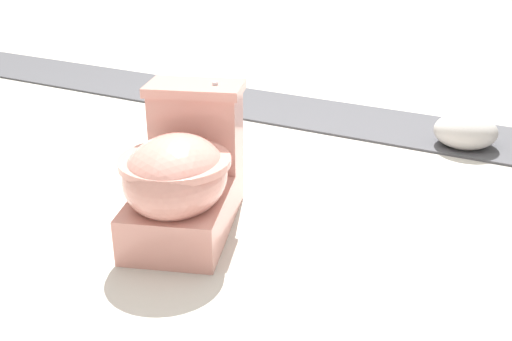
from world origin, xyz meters
TOP-DOWN VIEW (x-y plane):
  - ground_plane at (0.00, 0.00)m, footprint 14.00×14.00m
  - gravel_strip at (-1.26, 0.50)m, footprint 0.56×8.00m
  - toilet at (0.22, 0.05)m, footprint 0.72×0.56m
  - boulder_far at (-1.14, 0.82)m, footprint 0.36×0.38m

SIDE VIEW (x-z plane):
  - ground_plane at x=0.00m, z-range 0.00..0.00m
  - gravel_strip at x=-1.26m, z-range 0.00..0.01m
  - boulder_far at x=-1.14m, z-range 0.00..0.17m
  - toilet at x=0.22m, z-range -0.04..0.48m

